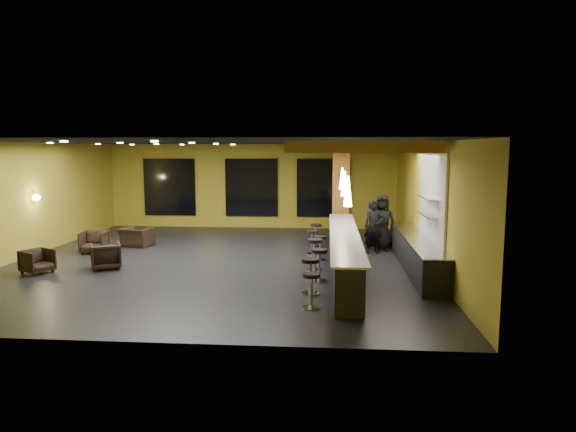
# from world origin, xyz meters

# --- Properties ---
(floor) EXTENTS (12.00, 13.00, 0.10)m
(floor) POSITION_xyz_m (0.00, 0.00, -0.05)
(floor) COLOR black
(floor) RESTS_ON ground
(ceiling) EXTENTS (12.00, 13.00, 0.10)m
(ceiling) POSITION_xyz_m (0.00, 0.00, 3.55)
(ceiling) COLOR black
(wall_back) EXTENTS (12.00, 0.10, 3.50)m
(wall_back) POSITION_xyz_m (0.00, 6.55, 1.75)
(wall_back) COLOR #A79625
(wall_back) RESTS_ON floor
(wall_front) EXTENTS (12.00, 0.10, 3.50)m
(wall_front) POSITION_xyz_m (0.00, -6.55, 1.75)
(wall_front) COLOR #A79625
(wall_front) RESTS_ON floor
(wall_left) EXTENTS (0.10, 13.00, 3.50)m
(wall_left) POSITION_xyz_m (-6.05, 0.00, 1.75)
(wall_left) COLOR #A79625
(wall_left) RESTS_ON floor
(wall_right) EXTENTS (0.10, 13.00, 3.50)m
(wall_right) POSITION_xyz_m (6.05, 0.00, 1.75)
(wall_right) COLOR #A79625
(wall_right) RESTS_ON floor
(wood_soffit) EXTENTS (3.60, 8.00, 0.28)m
(wood_soffit) POSITION_xyz_m (4.00, 1.00, 3.36)
(wood_soffit) COLOR #B58335
(wood_soffit) RESTS_ON ceiling
(window_left) EXTENTS (2.20, 0.06, 2.40)m
(window_left) POSITION_xyz_m (-3.50, 6.44, 1.70)
(window_left) COLOR black
(window_left) RESTS_ON wall_back
(window_center) EXTENTS (2.20, 0.06, 2.40)m
(window_center) POSITION_xyz_m (0.00, 6.44, 1.70)
(window_center) COLOR black
(window_center) RESTS_ON wall_back
(window_right) EXTENTS (2.20, 0.06, 2.40)m
(window_right) POSITION_xyz_m (3.00, 6.44, 1.70)
(window_right) COLOR black
(window_right) RESTS_ON wall_back
(tile_backsplash) EXTENTS (0.06, 3.20, 2.40)m
(tile_backsplash) POSITION_xyz_m (5.96, -1.00, 2.00)
(tile_backsplash) COLOR white
(tile_backsplash) RESTS_ON wall_right
(bar_counter) EXTENTS (0.60, 8.00, 1.00)m
(bar_counter) POSITION_xyz_m (3.65, -1.00, 0.50)
(bar_counter) COLOR black
(bar_counter) RESTS_ON floor
(bar_top) EXTENTS (0.78, 8.10, 0.05)m
(bar_top) POSITION_xyz_m (3.65, -1.00, 1.02)
(bar_top) COLOR beige
(bar_top) RESTS_ON bar_counter
(prep_counter) EXTENTS (0.70, 6.00, 0.86)m
(prep_counter) POSITION_xyz_m (5.65, -0.50, 0.43)
(prep_counter) COLOR black
(prep_counter) RESTS_ON floor
(prep_top) EXTENTS (0.72, 6.00, 0.03)m
(prep_top) POSITION_xyz_m (5.65, -0.50, 0.89)
(prep_top) COLOR silver
(prep_top) RESTS_ON prep_counter
(wall_shelf_lower) EXTENTS (0.30, 1.50, 0.03)m
(wall_shelf_lower) POSITION_xyz_m (5.82, -1.20, 1.60)
(wall_shelf_lower) COLOR silver
(wall_shelf_lower) RESTS_ON wall_right
(wall_shelf_upper) EXTENTS (0.30, 1.50, 0.03)m
(wall_shelf_upper) POSITION_xyz_m (5.82, -1.20, 2.05)
(wall_shelf_upper) COLOR silver
(wall_shelf_upper) RESTS_ON wall_right
(column) EXTENTS (0.60, 0.60, 3.50)m
(column) POSITION_xyz_m (3.65, 3.60, 1.75)
(column) COLOR brown
(column) RESTS_ON floor
(wall_sconce) EXTENTS (0.22, 0.22, 0.22)m
(wall_sconce) POSITION_xyz_m (-5.88, 0.50, 1.80)
(wall_sconce) COLOR #FFE5B2
(wall_sconce) RESTS_ON wall_left
(pendant_0) EXTENTS (0.20, 0.20, 0.70)m
(pendant_0) POSITION_xyz_m (3.65, -3.00, 2.35)
(pendant_0) COLOR white
(pendant_0) RESTS_ON wood_soffit
(pendant_1) EXTENTS (0.20, 0.20, 0.70)m
(pendant_1) POSITION_xyz_m (3.65, -0.50, 2.35)
(pendant_1) COLOR white
(pendant_1) RESTS_ON wood_soffit
(pendant_2) EXTENTS (0.20, 0.20, 0.70)m
(pendant_2) POSITION_xyz_m (3.65, 2.00, 2.35)
(pendant_2) COLOR white
(pendant_2) RESTS_ON wood_soffit
(staff_a) EXTENTS (0.70, 0.54, 1.71)m
(staff_a) POSITION_xyz_m (4.65, 1.47, 0.86)
(staff_a) COLOR black
(staff_a) RESTS_ON floor
(staff_b) EXTENTS (0.78, 0.63, 1.50)m
(staff_b) POSITION_xyz_m (4.89, 2.41, 0.75)
(staff_b) COLOR black
(staff_b) RESTS_ON floor
(staff_c) EXTENTS (0.97, 0.71, 1.83)m
(staff_c) POSITION_xyz_m (4.97, 2.00, 0.92)
(staff_c) COLOR black
(staff_c) RESTS_ON floor
(armchair_a) EXTENTS (0.95, 0.94, 0.65)m
(armchair_a) POSITION_xyz_m (-4.55, -1.89, 0.32)
(armchair_a) COLOR black
(armchair_a) RESTS_ON floor
(armchair_b) EXTENTS (1.04, 1.05, 0.72)m
(armchair_b) POSITION_xyz_m (-2.94, -1.24, 0.36)
(armchair_b) COLOR black
(armchair_b) RESTS_ON floor
(armchair_c) EXTENTS (0.84, 0.86, 0.71)m
(armchair_c) POSITION_xyz_m (-4.25, 0.83, 0.36)
(armchair_c) COLOR black
(armchair_c) RESTS_ON floor
(armchair_d) EXTENTS (1.15, 1.06, 0.64)m
(armchair_d) POSITION_xyz_m (-3.31, 2.04, 0.32)
(armchair_d) COLOR black
(armchair_d) RESTS_ON floor
(bar_stool_0) EXTENTS (0.38, 0.38, 0.75)m
(bar_stool_0) POSITION_xyz_m (2.87, -4.38, 0.48)
(bar_stool_0) COLOR silver
(bar_stool_0) RESTS_ON floor
(bar_stool_1) EXTENTS (0.42, 0.42, 0.83)m
(bar_stool_1) POSITION_xyz_m (2.81, -3.33, 0.53)
(bar_stool_1) COLOR silver
(bar_stool_1) RESTS_ON floor
(bar_stool_2) EXTENTS (0.42, 0.42, 0.83)m
(bar_stool_2) POSITION_xyz_m (2.99, -2.19, 0.53)
(bar_stool_2) COLOR silver
(bar_stool_2) RESTS_ON floor
(bar_stool_3) EXTENTS (0.44, 0.44, 0.87)m
(bar_stool_3) POSITION_xyz_m (2.85, -0.99, 0.56)
(bar_stool_3) COLOR silver
(bar_stool_3) RESTS_ON floor
(bar_stool_4) EXTENTS (0.37, 0.37, 0.74)m
(bar_stool_4) POSITION_xyz_m (2.99, 0.26, 0.47)
(bar_stool_4) COLOR silver
(bar_stool_4) RESTS_ON floor
(bar_stool_5) EXTENTS (0.38, 0.38, 0.76)m
(bar_stool_5) POSITION_xyz_m (2.72, 1.15, 0.48)
(bar_stool_5) COLOR silver
(bar_stool_5) RESTS_ON floor
(bar_stool_6) EXTENTS (0.40, 0.40, 0.79)m
(bar_stool_6) POSITION_xyz_m (2.80, 2.36, 0.51)
(bar_stool_6) COLOR silver
(bar_stool_6) RESTS_ON floor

